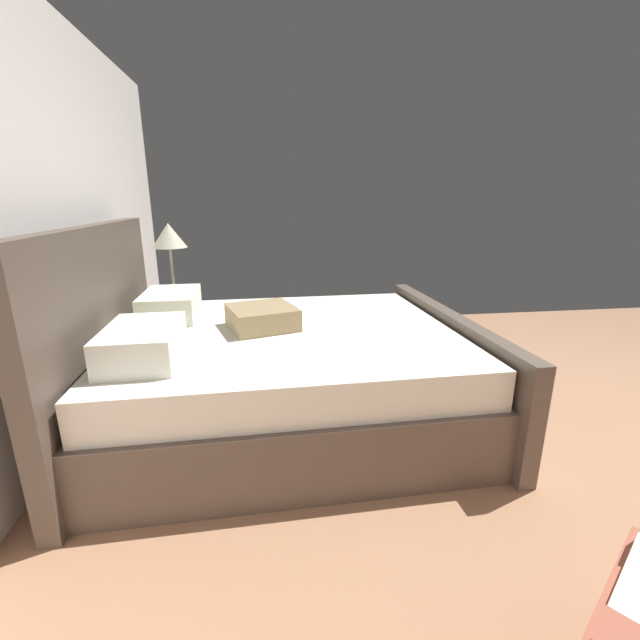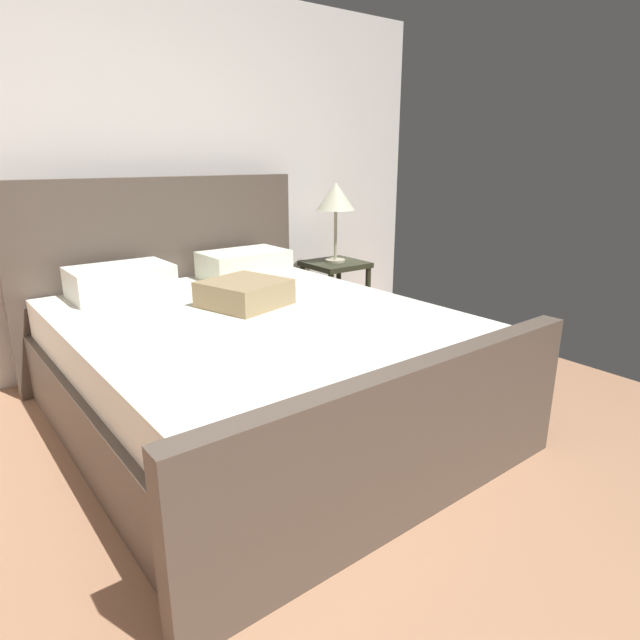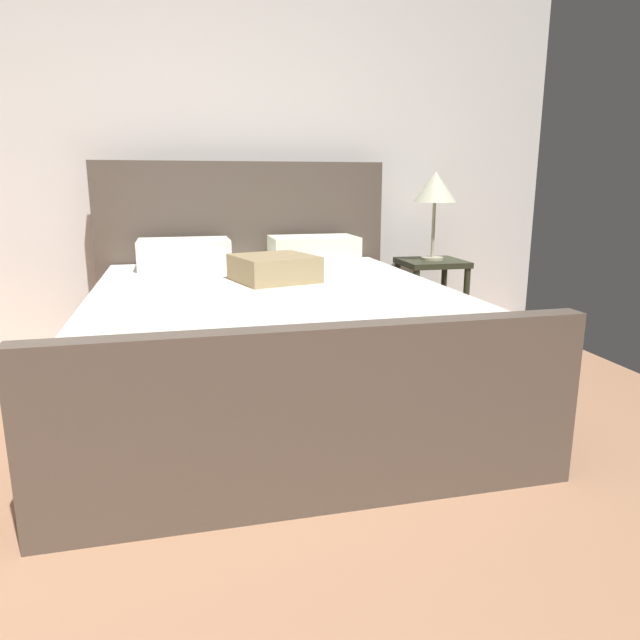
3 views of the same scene
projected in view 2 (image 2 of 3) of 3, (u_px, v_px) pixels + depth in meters
wall_back at (97, 180)px, 3.48m from camera, size 5.34×0.12×2.52m
bed at (248, 357)px, 2.94m from camera, size 2.03×2.39×1.28m
nightstand_right at (335, 286)px, 4.35m from camera, size 0.44×0.44×0.60m
table_lamp_right at (336, 198)px, 4.14m from camera, size 0.30×0.30×0.62m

